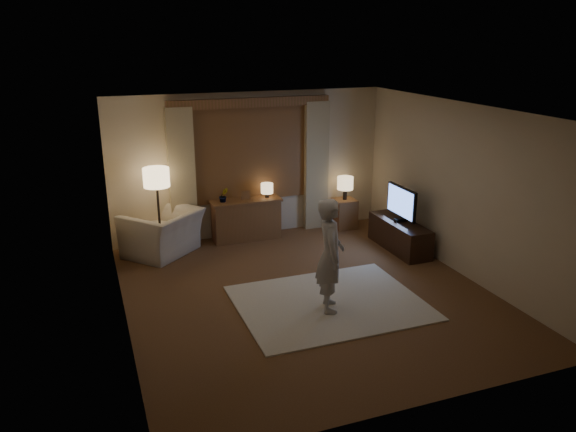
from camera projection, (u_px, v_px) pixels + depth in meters
name	position (u px, v px, depth m)	size (l,w,h in m)	color
room	(295.00, 195.00, 8.07)	(5.04, 5.54, 2.64)	brown
rug	(329.00, 303.00, 7.74)	(2.50, 2.00, 0.02)	beige
sideboard	(246.00, 220.00, 10.09)	(1.20, 0.40, 0.70)	brown
picture_frame	(246.00, 196.00, 9.95)	(0.16, 0.02, 0.20)	brown
plant	(224.00, 196.00, 9.81)	(0.17, 0.13, 0.30)	#999999
table_lamp_sideboard	(267.00, 189.00, 10.06)	(0.22, 0.22, 0.30)	black
floor_lamp	(157.00, 182.00, 9.17)	(0.43, 0.43, 1.47)	black
armchair	(163.00, 233.00, 9.39)	(1.15, 1.00, 0.75)	beige
side_table	(344.00, 213.00, 10.71)	(0.40, 0.40, 0.56)	brown
table_lamp_side	(345.00, 184.00, 10.53)	(0.30, 0.30, 0.44)	black
tv_stand	(399.00, 235.00, 9.63)	(0.45, 1.40, 0.50)	black
tv	(401.00, 203.00, 9.45)	(0.21, 0.84, 0.61)	black
person	(330.00, 255.00, 7.33)	(0.56, 0.37, 1.54)	#B6B0A8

